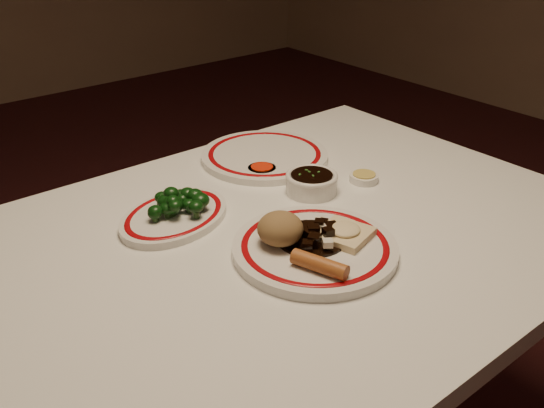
{
  "coord_description": "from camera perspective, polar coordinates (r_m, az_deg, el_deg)",
  "views": [
    {
      "loc": [
        -0.66,
        -0.75,
        1.33
      ],
      "look_at": [
        -0.02,
        0.03,
        0.8
      ],
      "focal_mm": 40.0,
      "sensor_mm": 36.0,
      "label": 1
    }
  ],
  "objects": [
    {
      "name": "main_plate",
      "position": [
        1.08,
        4.05,
        -4.18
      ],
      "size": [
        0.39,
        0.39,
        0.02
      ],
      "color": "white",
      "rests_on": "dining_table"
    },
    {
      "name": "stirfry_heap",
      "position": [
        1.09,
        4.04,
        -2.89
      ],
      "size": [
        0.13,
        0.13,
        0.03
      ],
      "color": "black",
      "rests_on": "main_plate"
    },
    {
      "name": "sweet_sour_dish",
      "position": [
        1.37,
        -0.95,
        3.2
      ],
      "size": [
        0.06,
        0.06,
        0.02
      ],
      "color": "white",
      "rests_on": "dining_table"
    },
    {
      "name": "broccoli_plate",
      "position": [
        1.19,
        -9.18,
        -1.13
      ],
      "size": [
        0.29,
        0.27,
        0.02
      ],
      "color": "white",
      "rests_on": "dining_table"
    },
    {
      "name": "rice_mound",
      "position": [
        1.06,
        0.78,
        -2.34
      ],
      "size": [
        0.08,
        0.08,
        0.06
      ],
      "primitive_type": "ellipsoid",
      "color": "olive",
      "rests_on": "main_plate"
    },
    {
      "name": "spring_roll",
      "position": [
        1.0,
        4.49,
        -5.69
      ],
      "size": [
        0.06,
        0.1,
        0.03
      ],
      "primitive_type": "cylinder",
      "rotation": [
        1.57,
        0.0,
        0.32
      ],
      "color": "#AD602A",
      "rests_on": "main_plate"
    },
    {
      "name": "dining_table",
      "position": [
        1.2,
        1.72,
        -6.1
      ],
      "size": [
        1.2,
        0.9,
        0.75
      ],
      "color": "white",
      "rests_on": "ground"
    },
    {
      "name": "soy_bowl",
      "position": [
        1.28,
        3.74,
        1.94
      ],
      "size": [
        0.11,
        0.11,
        0.04
      ],
      "color": "white",
      "rests_on": "dining_table"
    },
    {
      "name": "far_plate",
      "position": [
        1.45,
        -0.7,
        4.58
      ],
      "size": [
        0.37,
        0.37,
        0.02
      ],
      "color": "white",
      "rests_on": "dining_table"
    },
    {
      "name": "mustard_dish",
      "position": [
        1.35,
        8.64,
        2.47
      ],
      "size": [
        0.06,
        0.06,
        0.02
      ],
      "color": "white",
      "rests_on": "dining_table"
    },
    {
      "name": "fried_wonton",
      "position": [
        1.09,
        6.83,
        -2.68
      ],
      "size": [
        0.11,
        0.11,
        0.02
      ],
      "color": "beige",
      "rests_on": "main_plate"
    },
    {
      "name": "broccoli_pile",
      "position": [
        1.18,
        -9.01,
        0.15
      ],
      "size": [
        0.12,
        0.11,
        0.05
      ],
      "color": "#23471C",
      "rests_on": "broccoli_plate"
    }
  ]
}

